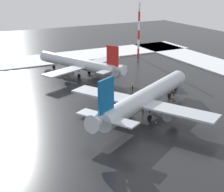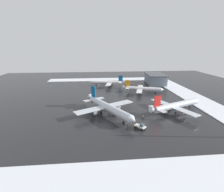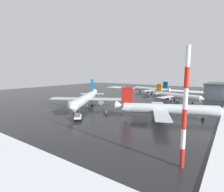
{
  "view_description": "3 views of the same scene",
  "coord_description": "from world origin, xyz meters",
  "px_view_note": "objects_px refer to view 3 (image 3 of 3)",
  "views": [
    {
      "loc": [
        13.3,
        64.28,
        28.41
      ],
      "look_at": [
        -17.94,
        3.75,
        4.0
      ],
      "focal_mm": 55.0,
      "sensor_mm": 36.0,
      "label": 1
    },
    {
      "loc": [
        -103.64,
        12.78,
        33.0
      ],
      "look_at": [
        -8.42,
        3.96,
        5.02
      ],
      "focal_mm": 28.0,
      "sensor_mm": 36.0,
      "label": 2
    },
    {
      "loc": [
        -78.55,
        -44.44,
        15.34
      ],
      "look_at": [
        -14.6,
        -0.15,
        4.6
      ],
      "focal_mm": 28.0,
      "sensor_mm": 36.0,
      "label": 3
    }
  ],
  "objects_px": {
    "pushback_tug": "(78,117)",
    "traffic_cone_near_nose": "(78,106)",
    "airplane_parked_starboard": "(166,109)",
    "ground_crew_by_nose_gear": "(106,113)",
    "antenna_mast": "(185,109)",
    "cargo_hangar": "(221,90)",
    "airplane_parked_portside": "(151,89)",
    "ground_crew_near_tug": "(87,105)",
    "ground_crew_beside_wing": "(75,113)",
    "traffic_cone_mid_line": "(92,104)",
    "airplane_distant_tail": "(176,96)",
    "airplane_foreground_jet": "(85,99)",
    "traffic_cone_wingtip_side": "(75,112)"
  },
  "relations": [
    {
      "from": "pushback_tug",
      "to": "traffic_cone_near_nose",
      "type": "distance_m",
      "value": 24.02
    },
    {
      "from": "airplane_parked_starboard",
      "to": "ground_crew_by_nose_gear",
      "type": "distance_m",
      "value": 20.42
    },
    {
      "from": "pushback_tug",
      "to": "antenna_mast",
      "type": "relative_size",
      "value": 0.25
    },
    {
      "from": "cargo_hangar",
      "to": "airplane_parked_portside",
      "type": "bearing_deg",
      "value": 98.85
    },
    {
      "from": "airplane_parked_starboard",
      "to": "ground_crew_by_nose_gear",
      "type": "xyz_separation_m",
      "value": [
        -7.27,
        18.93,
        -2.45
      ]
    },
    {
      "from": "ground_crew_near_tug",
      "to": "ground_crew_beside_wing",
      "type": "xyz_separation_m",
      "value": [
        -13.04,
        -6.66,
        0.0
      ]
    },
    {
      "from": "airplane_parked_portside",
      "to": "ground_crew_beside_wing",
      "type": "distance_m",
      "value": 76.75
    },
    {
      "from": "pushback_tug",
      "to": "antenna_mast",
      "type": "distance_m",
      "value": 36.33
    },
    {
      "from": "ground_crew_near_tug",
      "to": "traffic_cone_mid_line",
      "type": "bearing_deg",
      "value": 76.71
    },
    {
      "from": "airplane_distant_tail",
      "to": "traffic_cone_near_nose",
      "type": "bearing_deg",
      "value": -112.89
    },
    {
      "from": "airplane_parked_portside",
      "to": "ground_crew_near_tug",
      "type": "xyz_separation_m",
      "value": [
        -63.61,
        3.34,
        -1.98
      ]
    },
    {
      "from": "airplane_parked_portside",
      "to": "pushback_tug",
      "type": "relative_size",
      "value": 6.14
    },
    {
      "from": "pushback_tug",
      "to": "ground_crew_by_nose_gear",
      "type": "relative_size",
      "value": 2.85
    },
    {
      "from": "antenna_mast",
      "to": "cargo_hangar",
      "type": "relative_size",
      "value": 0.74
    },
    {
      "from": "ground_crew_near_tug",
      "to": "traffic_cone_mid_line",
      "type": "distance_m",
      "value": 7.23
    },
    {
      "from": "traffic_cone_near_nose",
      "to": "traffic_cone_mid_line",
      "type": "bearing_deg",
      "value": -23.93
    },
    {
      "from": "pushback_tug",
      "to": "cargo_hangar",
      "type": "height_order",
      "value": "cargo_hangar"
    },
    {
      "from": "airplane_foreground_jet",
      "to": "airplane_parked_portside",
      "type": "relative_size",
      "value": 1.2
    },
    {
      "from": "ground_crew_near_tug",
      "to": "traffic_cone_wingtip_side",
      "type": "xyz_separation_m",
      "value": [
        -9.96,
        -3.19,
        -0.7
      ]
    },
    {
      "from": "ground_crew_beside_wing",
      "to": "traffic_cone_mid_line",
      "type": "height_order",
      "value": "ground_crew_beside_wing"
    },
    {
      "from": "traffic_cone_near_nose",
      "to": "traffic_cone_mid_line",
      "type": "height_order",
      "value": "same"
    },
    {
      "from": "pushback_tug",
      "to": "antenna_mast",
      "type": "bearing_deg",
      "value": 30.72
    },
    {
      "from": "airplane_distant_tail",
      "to": "ground_crew_beside_wing",
      "type": "relative_size",
      "value": 16.69
    },
    {
      "from": "cargo_hangar",
      "to": "traffic_cone_wingtip_side",
      "type": "xyz_separation_m",
      "value": [
        -77.19,
        42.5,
        -4.17
      ]
    },
    {
      "from": "airplane_parked_starboard",
      "to": "ground_crew_near_tug",
      "type": "xyz_separation_m",
      "value": [
        -0.89,
        34.16,
        -2.45
      ]
    },
    {
      "from": "airplane_distant_tail",
      "to": "ground_crew_by_nose_gear",
      "type": "distance_m",
      "value": 47.3
    },
    {
      "from": "airplane_parked_starboard",
      "to": "traffic_cone_near_nose",
      "type": "xyz_separation_m",
      "value": [
        -0.48,
        39.7,
        -3.15
      ]
    },
    {
      "from": "airplane_parked_portside",
      "to": "pushback_tug",
      "type": "xyz_separation_m",
      "value": [
        -80.08,
        -8.17,
        -1.67
      ]
    },
    {
      "from": "airplane_parked_starboard",
      "to": "ground_crew_near_tug",
      "type": "relative_size",
      "value": 19.32
    },
    {
      "from": "airplane_distant_tail",
      "to": "ground_crew_beside_wing",
      "type": "bearing_deg",
      "value": -94.24
    },
    {
      "from": "traffic_cone_mid_line",
      "to": "airplane_distant_tail",
      "type": "bearing_deg",
      "value": -42.19
    },
    {
      "from": "airplane_parked_portside",
      "to": "traffic_cone_wingtip_side",
      "type": "xyz_separation_m",
      "value": [
        -73.57,
        0.15,
        -2.67
      ]
    },
    {
      "from": "pushback_tug",
      "to": "ground_crew_beside_wing",
      "type": "bearing_deg",
      "value": -168.03
    },
    {
      "from": "pushback_tug",
      "to": "traffic_cone_near_nose",
      "type": "height_order",
      "value": "pushback_tug"
    },
    {
      "from": "pushback_tug",
      "to": "ground_crew_near_tug",
      "type": "height_order",
      "value": "pushback_tug"
    },
    {
      "from": "pushback_tug",
      "to": "traffic_cone_mid_line",
      "type": "height_order",
      "value": "pushback_tug"
    },
    {
      "from": "pushback_tug",
      "to": "traffic_cone_wingtip_side",
      "type": "xyz_separation_m",
      "value": [
        6.51,
        8.32,
        -1.01
      ]
    },
    {
      "from": "pushback_tug",
      "to": "traffic_cone_mid_line",
      "type": "bearing_deg",
      "value": 168.97
    },
    {
      "from": "airplane_foreground_jet",
      "to": "antenna_mast",
      "type": "relative_size",
      "value": 1.85
    },
    {
      "from": "airplane_distant_tail",
      "to": "traffic_cone_wingtip_side",
      "type": "bearing_deg",
      "value": -98.79
    },
    {
      "from": "airplane_parked_starboard",
      "to": "traffic_cone_mid_line",
      "type": "distance_m",
      "value": 37.51
    },
    {
      "from": "airplane_foreground_jet",
      "to": "airplane_parked_starboard",
      "type": "relative_size",
      "value": 1.08
    },
    {
      "from": "airplane_distant_tail",
      "to": "pushback_tug",
      "type": "relative_size",
      "value": 5.86
    },
    {
      "from": "airplane_distant_tail",
      "to": "airplane_parked_portside",
      "type": "relative_size",
      "value": 0.95
    },
    {
      "from": "ground_crew_by_nose_gear",
      "to": "airplane_parked_portside",
      "type": "bearing_deg",
      "value": -93.79
    },
    {
      "from": "airplane_parked_starboard",
      "to": "cargo_hangar",
      "type": "distance_m",
      "value": 67.35
    },
    {
      "from": "ground_crew_by_nose_gear",
      "to": "traffic_cone_wingtip_side",
      "type": "height_order",
      "value": "ground_crew_by_nose_gear"
    },
    {
      "from": "cargo_hangar",
      "to": "traffic_cone_near_nose",
      "type": "relative_size",
      "value": 47.23
    },
    {
      "from": "antenna_mast",
      "to": "traffic_cone_mid_line",
      "type": "height_order",
      "value": "antenna_mast"
    },
    {
      "from": "airplane_parked_portside",
      "to": "pushback_tug",
      "type": "distance_m",
      "value": 80.51
    }
  ]
}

